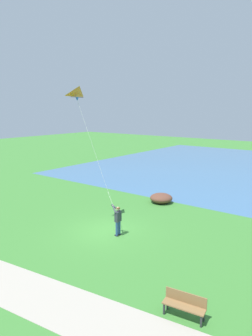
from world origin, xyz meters
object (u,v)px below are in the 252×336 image
at_px(park_bench_near_walkway, 185,304).
at_px(lakeside_shrub, 161,198).
at_px(flying_kite, 79,94).
at_px(person_kite_flyer, 118,218).

height_order(park_bench_near_walkway, lakeside_shrub, park_bench_near_walkway).
xyz_separation_m(flying_kite, park_bench_near_walkway, (4.04, 9.11, -7.57)).
bearing_deg(person_kite_flyer, lakeside_shrub, -169.62).
bearing_deg(flying_kite, park_bench_near_walkway, 66.09).
bearing_deg(park_bench_near_walkway, flying_kite, -113.91).
bearing_deg(person_kite_flyer, flying_kite, -88.74).
xyz_separation_m(flying_kite, lakeside_shrub, (-7.09, 1.50, -7.72)).
relative_size(person_kite_flyer, park_bench_near_walkway, 1.18).
distance_m(flying_kite, lakeside_shrub, 10.58).
xyz_separation_m(person_kite_flyer, flying_kite, (0.06, -2.78, 7.04)).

